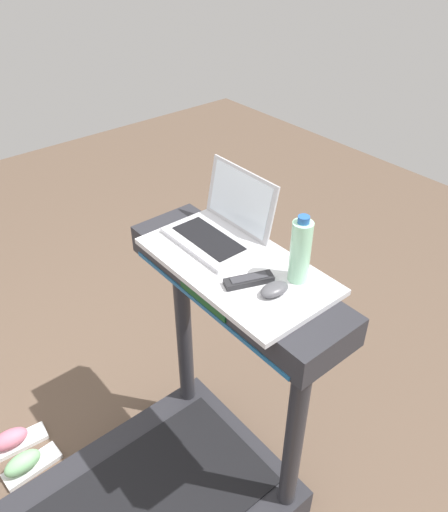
{
  "coord_description": "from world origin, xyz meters",
  "views": [
    {
      "loc": [
        1.03,
        -0.2,
        2.16
      ],
      "look_at": [
        0.0,
        0.65,
        1.21
      ],
      "focal_mm": 35.45,
      "sensor_mm": 36.0,
      "label": 1
    }
  ],
  "objects_px": {
    "sneaker_right": "(26,464)",
    "sneaker_left": "(12,440)",
    "laptop": "(221,226)",
    "tv_remote": "(249,280)",
    "water_bottle": "(300,251)",
    "computer_mouse": "(274,289)"
  },
  "relations": [
    {
      "from": "sneaker_right",
      "to": "tv_remote",
      "type": "bearing_deg",
      "value": 47.0
    },
    {
      "from": "laptop",
      "to": "sneaker_left",
      "type": "relative_size",
      "value": 1.25
    },
    {
      "from": "laptop",
      "to": "tv_remote",
      "type": "height_order",
      "value": "laptop"
    },
    {
      "from": "water_bottle",
      "to": "sneaker_left",
      "type": "distance_m",
      "value": 1.75
    },
    {
      "from": "water_bottle",
      "to": "laptop",
      "type": "bearing_deg",
      "value": -174.36
    },
    {
      "from": "tv_remote",
      "to": "sneaker_left",
      "type": "bearing_deg",
      "value": -139.1
    },
    {
      "from": "computer_mouse",
      "to": "water_bottle",
      "type": "height_order",
      "value": "water_bottle"
    },
    {
      "from": "water_bottle",
      "to": "tv_remote",
      "type": "distance_m",
      "value": 0.19
    },
    {
      "from": "water_bottle",
      "to": "sneaker_right",
      "type": "height_order",
      "value": "water_bottle"
    },
    {
      "from": "computer_mouse",
      "to": "tv_remote",
      "type": "xyz_separation_m",
      "value": [
        -0.09,
        -0.03,
        -0.01
      ]
    },
    {
      "from": "sneaker_left",
      "to": "computer_mouse",
      "type": "bearing_deg",
      "value": 38.98
    },
    {
      "from": "tv_remote",
      "to": "sneaker_left",
      "type": "xyz_separation_m",
      "value": [
        -0.83,
        -0.72,
        -1.11
      ]
    },
    {
      "from": "sneaker_right",
      "to": "sneaker_left",
      "type": "bearing_deg",
      "value": 180.0
    },
    {
      "from": "laptop",
      "to": "water_bottle",
      "type": "relative_size",
      "value": 1.43
    },
    {
      "from": "laptop",
      "to": "computer_mouse",
      "type": "height_order",
      "value": "laptop"
    },
    {
      "from": "sneaker_left",
      "to": "tv_remote",
      "type": "bearing_deg",
      "value": 40.9
    },
    {
      "from": "sneaker_left",
      "to": "sneaker_right",
      "type": "relative_size",
      "value": 1.01
    },
    {
      "from": "tv_remote",
      "to": "sneaker_right",
      "type": "bearing_deg",
      "value": -133.0
    },
    {
      "from": "laptop",
      "to": "sneaker_left",
      "type": "bearing_deg",
      "value": -121.79
    },
    {
      "from": "laptop",
      "to": "computer_mouse",
      "type": "xyz_separation_m",
      "value": [
        0.35,
        -0.08,
        -0.03
      ]
    },
    {
      "from": "laptop",
      "to": "sneaker_left",
      "type": "height_order",
      "value": "laptop"
    },
    {
      "from": "computer_mouse",
      "to": "tv_remote",
      "type": "distance_m",
      "value": 0.09
    }
  ]
}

